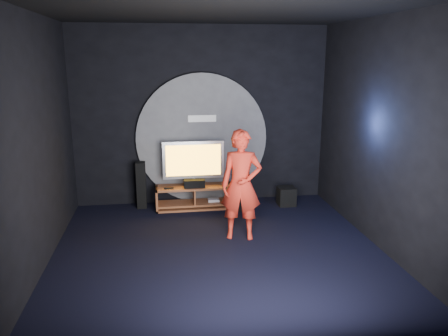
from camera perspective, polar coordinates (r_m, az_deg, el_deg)
The scene contains 15 objects.
floor at distance 6.80m, azimuth -0.69°, elevation -10.88°, with size 5.00×5.00×0.00m, color black.
back_wall at distance 8.71m, azimuth -2.96°, elevation 6.77°, with size 5.00×0.04×3.50m, color black.
front_wall at distance 3.86m, azimuth 4.25°, elevation -3.03°, with size 5.00×0.04×3.50m, color black.
left_wall at distance 6.43m, azimuth -23.44°, elevation 2.85°, with size 0.04×5.00×3.50m, color black.
right_wall at distance 7.04m, azimuth 19.94°, elevation 4.09°, with size 0.04×5.00×3.50m, color black.
ceiling at distance 6.18m, azimuth -0.79°, elevation 19.98°, with size 5.00×5.00×0.01m, color black.
wall_disc_panel at distance 8.73m, azimuth -2.88°, elevation 3.80°, with size 2.60×0.11×2.60m.
media_console at distance 8.61m, azimuth -3.86°, elevation -3.99°, with size 1.49×0.45×0.45m.
tv at distance 8.47m, azimuth -4.03°, elevation 0.87°, with size 1.19×0.22×0.87m.
center_speaker at distance 8.41m, azimuth -3.89°, elevation -2.06°, with size 0.40×0.15×0.15m, color black.
remote at distance 8.39m, azimuth -7.24°, elevation -2.65°, with size 0.18×0.05×0.02m, color black.
tower_speaker_left at distance 8.69m, azimuth -10.76°, elevation -2.21°, with size 0.18×0.20×0.92m, color black.
tower_speaker_right at distance 8.38m, azimuth 2.24°, elevation -2.57°, with size 0.18×0.20×0.92m, color black.
subwoofer at distance 8.85m, azimuth 8.13°, elevation -3.65°, with size 0.34×0.34×0.37m, color black.
player at distance 7.02m, azimuth 2.26°, elevation -2.24°, with size 0.65×0.43×1.79m, color red.
Camera 1 is at (-0.82, -6.09, 2.90)m, focal length 35.00 mm.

